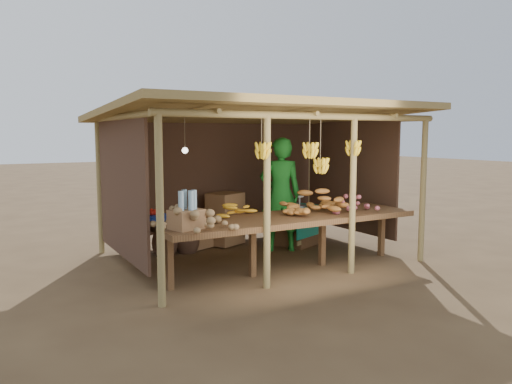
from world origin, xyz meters
TOP-DOWN VIEW (x-y plane):
  - ground at (0.00, 0.00)m, footprint 60.00×60.00m
  - stall_structure at (-0.01, 0.03)m, footprint 4.70×3.50m
  - counter at (0.00, -0.95)m, footprint 3.90×1.05m
  - potato_heap at (-1.62, -1.24)m, footprint 1.01×0.62m
  - sweet_potato_heap at (0.52, -0.87)m, footprint 1.16×0.80m
  - onion_heap at (1.03, -1.18)m, footprint 0.79×0.60m
  - banana_pile at (-0.63, -0.50)m, footprint 0.59×0.37m
  - tomato_basin at (-1.90, -0.62)m, footprint 0.36×0.36m
  - bottle_box at (-1.64, -1.14)m, footprint 0.46×0.40m
  - vendor at (0.57, 0.18)m, footprint 0.82×0.70m
  - tarp_crate at (1.10, 0.41)m, footprint 0.95×0.89m
  - carton_stack at (-0.26, 1.01)m, footprint 1.32×0.62m
  - burlap_sacks at (-1.05, 0.82)m, footprint 0.81×0.42m

SIDE VIEW (x-z plane):
  - ground at x=0.00m, z-range 0.00..0.00m
  - burlap_sacks at x=-1.05m, z-range -0.04..0.53m
  - tarp_crate at x=1.10m, z-range -0.08..0.82m
  - carton_stack at x=-0.26m, z-range -0.05..0.86m
  - counter at x=0.00m, z-range 0.34..1.14m
  - tomato_basin at x=-1.90m, z-range 0.78..0.97m
  - vendor at x=0.57m, z-range 0.00..1.91m
  - banana_pile at x=-0.63m, z-range 0.80..1.15m
  - onion_heap at x=1.03m, z-range 0.80..1.15m
  - sweet_potato_heap at x=0.52m, z-range 0.80..1.16m
  - potato_heap at x=-1.62m, z-range 0.80..1.17m
  - bottle_box at x=-1.64m, z-range 0.74..1.23m
  - stall_structure at x=-0.01m, z-range 0.70..3.14m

